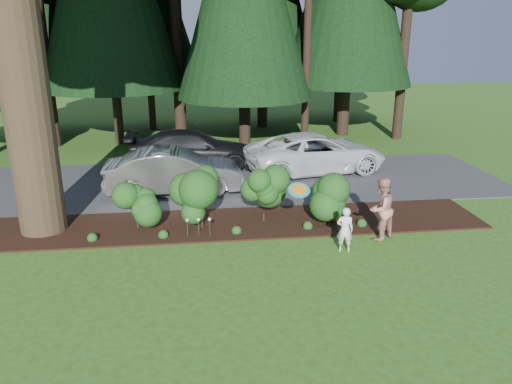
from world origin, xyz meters
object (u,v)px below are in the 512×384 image
child (345,230)px  frisbee (299,190)px  car_silver_wagon (174,171)px  car_white_suv (316,153)px  adult (381,209)px  car_dark_suv (193,149)px

child → frisbee: frisbee is taller
car_silver_wagon → child: size_ratio=3.94×
car_silver_wagon → car_white_suv: (5.41, 1.99, -0.00)m
car_white_suv → adult: (0.17, -6.57, 0.06)m
car_dark_suv → car_white_suv: bearing=-104.2°
car_dark_suv → adult: (4.95, -7.79, 0.07)m
car_dark_suv → adult: bearing=-147.5°
car_white_suv → frisbee: size_ratio=10.10×
frisbee → adult: bearing=16.8°
car_dark_suv → child: car_dark_suv is taller
car_dark_suv → adult: size_ratio=3.03×
frisbee → car_dark_suv: bearing=106.7°
car_dark_suv → frisbee: size_ratio=9.50×
car_silver_wagon → child: bearing=-141.2°
car_silver_wagon → car_dark_suv: bearing=-12.6°
car_white_suv → car_dark_suv: (-4.77, 1.22, -0.01)m
car_white_suv → adult: bearing=170.9°
child → adult: size_ratio=0.69×
child → adult: adult is taller
car_silver_wagon → car_dark_suv: size_ratio=0.90×
child → car_white_suv: bearing=-87.5°
car_white_suv → frisbee: 7.67m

